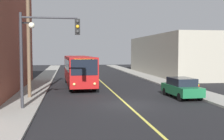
{
  "coord_description": "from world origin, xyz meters",
  "views": [
    {
      "loc": [
        -4.08,
        -19.08,
        3.72
      ],
      "look_at": [
        0.0,
        6.71,
        2.0
      ],
      "focal_mm": 44.87,
      "sensor_mm": 36.0,
      "label": 1
    }
  ],
  "objects_px": {
    "utility_pole_near": "(28,27)",
    "city_bus": "(79,69)",
    "fire_hydrant": "(198,88)",
    "street_lamp_left": "(24,51)",
    "parked_car_green": "(182,87)",
    "traffic_signal_left_corner": "(46,42)"
  },
  "relations": [
    {
      "from": "street_lamp_left",
      "to": "city_bus",
      "type": "bearing_deg",
      "value": 71.6
    },
    {
      "from": "street_lamp_left",
      "to": "parked_car_green",
      "type": "bearing_deg",
      "value": 12.42
    },
    {
      "from": "city_bus",
      "to": "traffic_signal_left_corner",
      "type": "distance_m",
      "value": 12.62
    },
    {
      "from": "traffic_signal_left_corner",
      "to": "street_lamp_left",
      "type": "distance_m",
      "value": 1.59
    },
    {
      "from": "city_bus",
      "to": "street_lamp_left",
      "type": "xyz_separation_m",
      "value": [
        -3.88,
        -11.66,
        1.92
      ]
    },
    {
      "from": "parked_car_green",
      "to": "utility_pole_near",
      "type": "bearing_deg",
      "value": 173.6
    },
    {
      "from": "utility_pole_near",
      "to": "fire_hydrant",
      "type": "distance_m",
      "value": 14.81
    },
    {
      "from": "utility_pole_near",
      "to": "street_lamp_left",
      "type": "distance_m",
      "value": 4.37
    },
    {
      "from": "traffic_signal_left_corner",
      "to": "street_lamp_left",
      "type": "height_order",
      "value": "traffic_signal_left_corner"
    },
    {
      "from": "city_bus",
      "to": "street_lamp_left",
      "type": "relative_size",
      "value": 2.23
    },
    {
      "from": "city_bus",
      "to": "utility_pole_near",
      "type": "height_order",
      "value": "utility_pole_near"
    },
    {
      "from": "utility_pole_near",
      "to": "fire_hydrant",
      "type": "height_order",
      "value": "utility_pole_near"
    },
    {
      "from": "city_bus",
      "to": "parked_car_green",
      "type": "height_order",
      "value": "city_bus"
    },
    {
      "from": "utility_pole_near",
      "to": "traffic_signal_left_corner",
      "type": "bearing_deg",
      "value": -69.23
    },
    {
      "from": "parked_car_green",
      "to": "street_lamp_left",
      "type": "bearing_deg",
      "value": -167.58
    },
    {
      "from": "parked_car_green",
      "to": "city_bus",
      "type": "bearing_deg",
      "value": 131.0
    },
    {
      "from": "utility_pole_near",
      "to": "city_bus",
      "type": "bearing_deg",
      "value": 61.86
    },
    {
      "from": "parked_car_green",
      "to": "fire_hydrant",
      "type": "bearing_deg",
      "value": 28.89
    },
    {
      "from": "utility_pole_near",
      "to": "fire_hydrant",
      "type": "xyz_separation_m",
      "value": [
        13.93,
        -0.29,
        -5.03
      ]
    },
    {
      "from": "traffic_signal_left_corner",
      "to": "utility_pole_near",
      "type": "bearing_deg",
      "value": 110.77
    },
    {
      "from": "fire_hydrant",
      "to": "utility_pole_near",
      "type": "bearing_deg",
      "value": 178.8
    },
    {
      "from": "traffic_signal_left_corner",
      "to": "street_lamp_left",
      "type": "xyz_separation_m",
      "value": [
        -1.42,
        0.46,
        -0.56
      ]
    }
  ]
}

